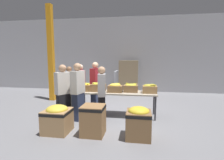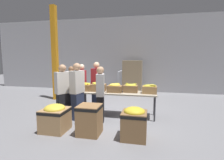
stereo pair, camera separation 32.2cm
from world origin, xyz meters
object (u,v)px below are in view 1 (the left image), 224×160
(volunteer_4, at_px, (70,87))
(banana_box_3, at_px, (115,88))
(banana_box_2, at_px, (98,87))
(volunteer_3, at_px, (80,87))
(donation_bin_2, at_px, (139,121))
(banana_box_5, at_px, (150,88))
(volunteer_2, at_px, (95,85))
(banana_box_1, at_px, (84,87))
(pallet_stack_0, at_px, (129,77))
(volunteer_0, at_px, (63,93))
(volunteer_1, at_px, (78,92))
(sorting_table, at_px, (107,93))
(banana_box_0, at_px, (69,87))
(donation_bin_0, at_px, (57,118))
(donation_bin_1, at_px, (93,119))
(pallet_stack_2, at_px, (125,82))
(volunteer_5, at_px, (102,94))
(support_pillar, at_px, (51,54))
(banana_box_4, at_px, (131,88))
(pallet_stack_1, at_px, (128,83))

(volunteer_4, bearing_deg, banana_box_3, 44.24)
(banana_box_2, height_order, volunteer_3, volunteer_3)
(volunteer_3, bearing_deg, donation_bin_2, 4.97)
(banana_box_5, xyz_separation_m, volunteer_2, (-1.88, 0.72, -0.07))
(banana_box_1, relative_size, pallet_stack_0, 0.27)
(banana_box_5, bearing_deg, banana_box_3, -177.55)
(volunteer_0, relative_size, volunteer_4, 1.08)
(banana_box_2, bearing_deg, volunteer_1, -129.97)
(sorting_table, relative_size, donation_bin_2, 4.24)
(banana_box_5, distance_m, volunteer_0, 2.57)
(volunteer_3, distance_m, donation_bin_2, 2.99)
(banana_box_3, xyz_separation_m, pallet_stack_0, (0.20, 3.53, -0.06))
(banana_box_0, bearing_deg, banana_box_5, 0.35)
(banana_box_1, distance_m, donation_bin_0, 1.58)
(banana_box_3, distance_m, donation_bin_1, 1.57)
(pallet_stack_2, bearing_deg, banana_box_0, -112.29)
(banana_box_3, height_order, volunteer_2, volunteer_2)
(volunteer_5, relative_size, support_pillar, 0.39)
(volunteer_4, xyz_separation_m, volunteer_5, (1.50, -1.30, 0.03))
(banana_box_2, xyz_separation_m, banana_box_3, (0.54, -0.05, -0.01))
(banana_box_2, distance_m, pallet_stack_2, 3.69)
(banana_box_1, relative_size, donation_bin_1, 0.64)
(banana_box_3, bearing_deg, volunteer_0, -158.39)
(volunteer_3, bearing_deg, volunteer_0, -44.45)
(banana_box_4, distance_m, volunteer_3, 1.91)
(volunteer_3, relative_size, support_pillar, 0.40)
(volunteer_5, distance_m, donation_bin_2, 1.45)
(donation_bin_2, bearing_deg, pallet_stack_0, 96.24)
(volunteer_1, bearing_deg, volunteer_0, 110.43)
(banana_box_3, relative_size, pallet_stack_1, 0.42)
(pallet_stack_1, bearing_deg, volunteer_0, -110.40)
(volunteer_5, bearing_deg, volunteer_4, 36.87)
(volunteer_1, xyz_separation_m, volunteer_4, (-0.80, 1.29, -0.08))
(pallet_stack_1, bearing_deg, banana_box_2, -100.60)
(banana_box_0, relative_size, donation_bin_2, 0.62)
(banana_box_3, relative_size, support_pillar, 0.11)
(banana_box_4, xyz_separation_m, volunteer_3, (-1.83, 0.53, -0.10))
(banana_box_3, distance_m, pallet_stack_0, 3.53)
(volunteer_3, bearing_deg, banana_box_2, 13.51)
(volunteer_2, height_order, volunteer_4, volunteer_2)
(banana_box_3, xyz_separation_m, donation_bin_0, (-1.21, -1.45, -0.53))
(banana_box_1, height_order, pallet_stack_2, pallet_stack_2)
(support_pillar, bearing_deg, banana_box_0, -48.17)
(banana_box_0, relative_size, volunteer_0, 0.28)
(sorting_table, distance_m, pallet_stack_2, 3.65)
(sorting_table, relative_size, banana_box_2, 6.82)
(banana_box_4, relative_size, banana_box_5, 1.02)
(sorting_table, relative_size, banana_box_4, 7.16)
(volunteer_0, height_order, volunteer_3, volunteer_0)
(pallet_stack_1, bearing_deg, volunteer_5, -96.06)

